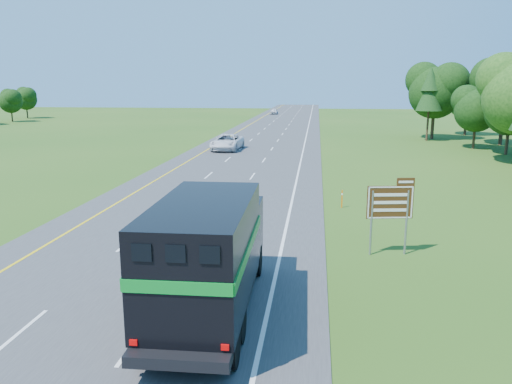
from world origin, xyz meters
TOP-DOWN VIEW (x-y plane):
  - ground at (0.00, 0.00)m, footprint 300.00×300.00m
  - road at (0.00, 50.00)m, footprint 15.00×260.00m
  - lane_markings at (0.00, 50.00)m, footprint 11.15×260.00m
  - horse_truck at (3.63, 3.94)m, footprint 2.96×8.92m
  - white_suv at (-3.19, 45.41)m, footprint 3.30×6.59m
  - far_car at (-3.82, 116.72)m, footprint 1.79×4.16m
  - exit_sign at (10.25, 10.73)m, footprint 2.03×0.39m
  - delineator at (8.61, 19.21)m, footprint 0.09×0.05m

SIDE VIEW (x-z plane):
  - ground at x=0.00m, z-range 0.00..0.00m
  - road at x=0.00m, z-range 0.00..0.04m
  - lane_markings at x=0.00m, z-range 0.04..0.05m
  - delineator at x=8.61m, z-range 0.04..1.14m
  - far_car at x=-3.82m, z-range 0.04..1.44m
  - white_suv at x=-3.19m, z-range 0.04..1.83m
  - horse_truck at x=3.63m, z-range 0.18..4.10m
  - exit_sign at x=10.25m, z-range 0.52..3.98m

